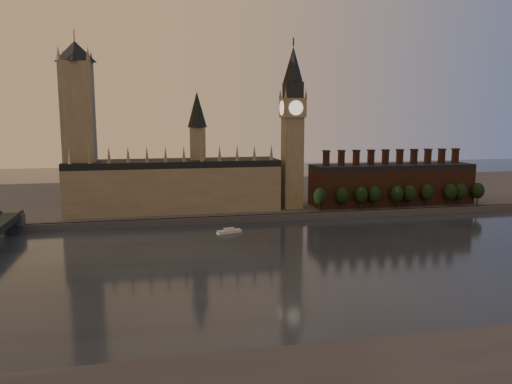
# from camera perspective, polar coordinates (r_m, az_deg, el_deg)

# --- Properties ---
(ground) EXTENTS (900.00, 900.00, 0.00)m
(ground) POSITION_cam_1_polar(r_m,az_deg,el_deg) (222.10, 9.52, -7.92)
(ground) COLOR black
(ground) RESTS_ON ground
(north_bank) EXTENTS (900.00, 182.00, 4.00)m
(north_bank) POSITION_cam_1_polar(r_m,az_deg,el_deg) (388.80, -0.10, -0.35)
(north_bank) COLOR #45454A
(north_bank) RESTS_ON ground
(palace_of_westminster) EXTENTS (130.00, 30.30, 74.00)m
(palace_of_westminster) POSITION_cam_1_polar(r_m,az_deg,el_deg) (315.66, -9.21, 1.04)
(palace_of_westminster) COLOR gray
(palace_of_westminster) RESTS_ON north_bank
(victoria_tower) EXTENTS (24.00, 24.00, 108.00)m
(victoria_tower) POSITION_cam_1_polar(r_m,az_deg,el_deg) (315.33, -19.61, 7.47)
(victoria_tower) COLOR gray
(victoria_tower) RESTS_ON north_bank
(big_ben) EXTENTS (15.00, 15.00, 107.00)m
(big_ben) POSITION_cam_1_polar(r_m,az_deg,el_deg) (320.42, 4.20, 7.55)
(big_ben) COLOR gray
(big_ben) RESTS_ON north_bank
(chimney_block) EXTENTS (110.00, 25.00, 37.00)m
(chimney_block) POSITION_cam_1_polar(r_m,az_deg,el_deg) (349.39, 15.22, 0.94)
(chimney_block) COLOR #49281C
(chimney_block) RESTS_ON north_bank
(embankment_tree_0) EXTENTS (8.60, 8.60, 14.88)m
(embankment_tree_0) POSITION_cam_1_polar(r_m,az_deg,el_deg) (313.20, 7.30, -0.49)
(embankment_tree_0) COLOR black
(embankment_tree_0) RESTS_ON north_bank
(embankment_tree_1) EXTENTS (8.60, 8.60, 14.88)m
(embankment_tree_1) POSITION_cam_1_polar(r_m,az_deg,el_deg) (319.64, 9.79, -0.36)
(embankment_tree_1) COLOR black
(embankment_tree_1) RESTS_ON north_bank
(embankment_tree_2) EXTENTS (8.60, 8.60, 14.88)m
(embankment_tree_2) POSITION_cam_1_polar(r_m,az_deg,el_deg) (323.78, 11.91, -0.31)
(embankment_tree_2) COLOR black
(embankment_tree_2) RESTS_ON north_bank
(embankment_tree_3) EXTENTS (8.60, 8.60, 14.88)m
(embankment_tree_3) POSITION_cam_1_polar(r_m,az_deg,el_deg) (327.59, 13.36, -0.25)
(embankment_tree_3) COLOR black
(embankment_tree_3) RESTS_ON north_bank
(embankment_tree_4) EXTENTS (8.60, 8.60, 14.88)m
(embankment_tree_4) POSITION_cam_1_polar(r_m,az_deg,el_deg) (333.45, 15.79, -0.19)
(embankment_tree_4) COLOR black
(embankment_tree_4) RESTS_ON north_bank
(embankment_tree_5) EXTENTS (8.60, 8.60, 14.88)m
(embankment_tree_5) POSITION_cam_1_polar(r_m,az_deg,el_deg) (338.12, 17.10, -0.13)
(embankment_tree_5) COLOR black
(embankment_tree_5) RESTS_ON north_bank
(embankment_tree_6) EXTENTS (8.60, 8.60, 14.88)m
(embankment_tree_6) POSITION_cam_1_polar(r_m,az_deg,el_deg) (345.91, 18.94, -0.03)
(embankment_tree_6) COLOR black
(embankment_tree_6) RESTS_ON north_bank
(embankment_tree_7) EXTENTS (8.60, 8.60, 14.88)m
(embankment_tree_7) POSITION_cam_1_polar(r_m,az_deg,el_deg) (353.42, 21.31, 0.03)
(embankment_tree_7) COLOR black
(embankment_tree_7) RESTS_ON north_bank
(embankment_tree_8) EXTENTS (8.60, 8.60, 14.88)m
(embankment_tree_8) POSITION_cam_1_polar(r_m,az_deg,el_deg) (358.51, 22.27, 0.09)
(embankment_tree_8) COLOR black
(embankment_tree_8) RESTS_ON north_bank
(embankment_tree_9) EXTENTS (8.60, 8.60, 14.88)m
(embankment_tree_9) POSITION_cam_1_polar(r_m,az_deg,el_deg) (365.60, 24.01, 0.14)
(embankment_tree_9) COLOR black
(embankment_tree_9) RESTS_ON north_bank
(river_boat) EXTENTS (13.88, 7.08, 2.67)m
(river_boat) POSITION_cam_1_polar(r_m,az_deg,el_deg) (272.61, -3.08, -4.47)
(river_boat) COLOR silver
(river_boat) RESTS_ON ground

